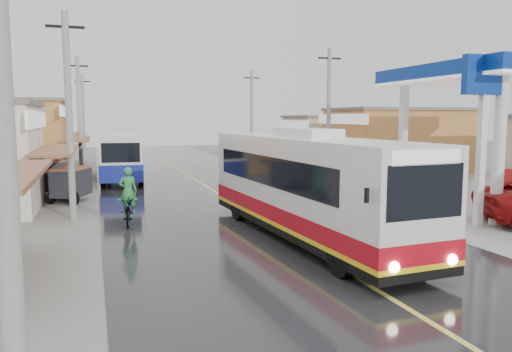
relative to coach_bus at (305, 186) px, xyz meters
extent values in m
plane|color=slate|center=(-0.46, -3.39, -1.75)|extent=(120.00, 120.00, 0.00)
cube|color=black|center=(-0.46, 11.61, -1.74)|extent=(12.00, 90.00, 0.02)
cube|color=#D8CC4C|center=(-0.46, 11.61, -1.73)|extent=(0.15, 90.00, 0.01)
cylinder|color=white|center=(7.54, 5.61, 1.00)|extent=(0.44, 0.44, 5.50)
cylinder|color=white|center=(7.54, -0.39, 1.00)|extent=(0.44, 0.44, 5.50)
cube|color=white|center=(6.74, -0.39, 1.25)|extent=(0.25, 0.25, 6.00)
cube|color=navy|center=(6.74, -0.39, 3.75)|extent=(1.80, 0.30, 1.40)
cube|color=silver|center=(0.00, -0.07, 0.20)|extent=(3.13, 11.57, 2.81)
cube|color=black|center=(0.00, -0.07, -1.30)|extent=(3.16, 11.59, 0.29)
cube|color=#AF0E1A|center=(0.00, -0.07, -0.82)|extent=(3.18, 11.62, 0.52)
cube|color=yellow|center=(0.00, -0.07, -1.14)|extent=(3.19, 11.63, 0.13)
cube|color=black|center=(-0.03, 0.41, 0.51)|extent=(3.02, 9.20, 0.95)
cube|color=black|center=(0.38, -5.73, 0.61)|extent=(2.09, 0.26, 1.24)
cube|color=black|center=(-0.37, 5.59, 0.61)|extent=(2.09, 0.26, 1.05)
cube|color=white|center=(0.38, -5.73, 1.37)|extent=(1.89, 0.24, 0.33)
cube|color=silver|center=(0.00, -0.07, 1.75)|extent=(1.33, 2.93, 0.29)
cylinder|color=black|center=(-0.77, -4.13, -1.20)|extent=(0.40, 1.07, 1.05)
cylinder|color=black|center=(1.31, -4.00, -1.20)|extent=(0.40, 1.07, 1.05)
cylinder|color=black|center=(-1.27, 3.48, -1.20)|extent=(0.40, 1.07, 1.05)
cylinder|color=black|center=(0.80, 3.62, -1.20)|extent=(0.40, 1.07, 1.05)
sphere|color=#FFF2CC|center=(-0.42, -5.85, -1.01)|extent=(0.28, 0.28, 0.27)
sphere|color=#FFF2CC|center=(1.19, -5.74, -1.01)|extent=(0.28, 0.28, 0.27)
cube|color=black|center=(-0.98, -5.57, 0.56)|extent=(0.09, 0.09, 0.33)
cube|color=black|center=(1.70, -5.39, 0.56)|extent=(0.09, 0.09, 0.33)
cube|color=silver|center=(-4.87, 17.60, -0.01)|extent=(3.03, 9.00, 2.46)
cube|color=navy|center=(-4.87, 17.60, -0.84)|extent=(3.07, 9.04, 0.98)
cube|color=black|center=(-4.87, 17.60, 0.33)|extent=(2.96, 7.53, 0.88)
cube|color=black|center=(-5.21, 13.24, 0.33)|extent=(2.06, 0.28, 1.08)
cylinder|color=black|center=(-6.17, 14.54, -1.24)|extent=(0.37, 1.00, 0.98)
cylinder|color=black|center=(-4.06, 14.38, -1.24)|extent=(0.37, 1.00, 0.98)
cylinder|color=black|center=(-5.68, 20.81, -1.24)|extent=(0.37, 1.00, 0.98)
cylinder|color=black|center=(-3.57, 20.65, -1.24)|extent=(0.37, 1.00, 0.98)
imported|color=black|center=(-5.45, 3.96, -1.21)|extent=(0.87, 2.09, 1.07)
imported|color=#2B8240|center=(-5.45, 3.72, -0.44)|extent=(0.68, 0.48, 1.78)
cube|color=#26262D|center=(-7.68, 10.07, -0.83)|extent=(1.90, 2.27, 1.26)
cube|color=brown|center=(-7.68, 10.07, -0.15)|extent=(1.96, 2.33, 0.10)
cylinder|color=black|center=(-8.57, 9.70, -1.46)|extent=(0.38, 0.60, 0.58)
cylinder|color=black|center=(-8.05, 10.96, -1.46)|extent=(0.38, 0.60, 0.58)
cylinder|color=black|center=(-7.48, 9.05, -1.46)|extent=(0.33, 0.58, 0.58)
cube|color=#26262D|center=(-8.94, 12.28, -0.69)|extent=(2.02, 2.55, 1.45)
cube|color=brown|center=(-8.94, 12.28, 0.09)|extent=(2.09, 2.62, 0.11)
cylinder|color=black|center=(-9.47, 11.31, -1.41)|extent=(0.38, 0.70, 0.67)
cylinder|color=black|center=(-9.91, 12.80, -1.41)|extent=(0.38, 0.70, 0.67)
cylinder|color=black|center=(-8.02, 11.51, -1.41)|extent=(0.32, 0.68, 0.67)
camera|label=1|loc=(-6.57, -15.00, 2.24)|focal=35.00mm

